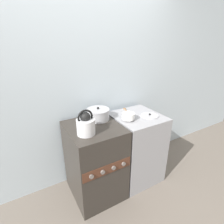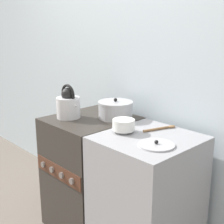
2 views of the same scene
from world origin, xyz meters
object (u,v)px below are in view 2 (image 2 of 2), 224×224
loose_pot_lid (156,145)px  cooking_pot (115,110)px  kettle (68,105)px  enamel_bowl (124,125)px  stove (92,172)px

loose_pot_lid → cooking_pot: bearing=158.4°
kettle → enamel_bowl: kettle is taller
kettle → cooking_pot: bearing=44.9°
kettle → loose_pot_lid: bearing=1.4°
cooking_pot → loose_pot_lid: bearing=-21.6°
stove → kettle: (-0.13, -0.11, 0.56)m
stove → kettle: 0.58m
stove → loose_pot_lid: loose_pot_lid is taller
stove → cooking_pot: (0.13, 0.14, 0.52)m
kettle → enamel_bowl: size_ratio=1.77×
loose_pot_lid → stove: bearing=172.6°
kettle → cooking_pot: (0.25, 0.25, -0.04)m
cooking_pot → enamel_bowl: bearing=-35.1°
loose_pot_lid → kettle: bearing=-178.6°
kettle → loose_pot_lid: size_ratio=1.20×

